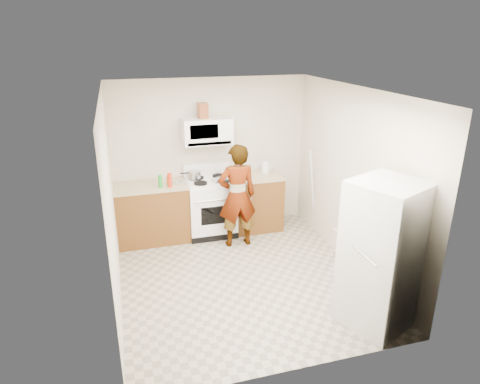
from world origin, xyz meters
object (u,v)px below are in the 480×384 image
object	(u,v)px
saucepan	(194,175)
gas_range	(211,206)
fridge	(381,255)
microwave	(207,131)
kettle	(265,168)
person	(237,196)

from	to	relation	value
saucepan	gas_range	bearing A→B (deg)	-23.76
fridge	saucepan	bearing A→B (deg)	94.36
microwave	saucepan	xyz separation A→B (m)	(-0.23, -0.03, -0.69)
kettle	fridge	bearing A→B (deg)	-74.42
saucepan	kettle	bearing A→B (deg)	0.40
microwave	saucepan	distance (m)	0.73
kettle	saucepan	size ratio (longest dim) A/B	0.79
kettle	person	bearing A→B (deg)	-127.72
microwave	fridge	distance (m)	3.32
saucepan	person	bearing A→B (deg)	-48.88
microwave	saucepan	size ratio (longest dim) A/B	3.67
gas_range	saucepan	size ratio (longest dim) A/B	5.46
gas_range	fridge	world-z (taller)	fridge
kettle	gas_range	bearing A→B (deg)	-164.42
gas_range	person	bearing A→B (deg)	-59.08
fridge	saucepan	distance (m)	3.29
kettle	saucepan	xyz separation A→B (m)	(-1.21, -0.01, -0.01)
fridge	saucepan	world-z (taller)	fridge
gas_range	saucepan	bearing A→B (deg)	156.24
fridge	person	bearing A→B (deg)	90.03
fridge	kettle	distance (m)	2.94
person	kettle	world-z (taller)	person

